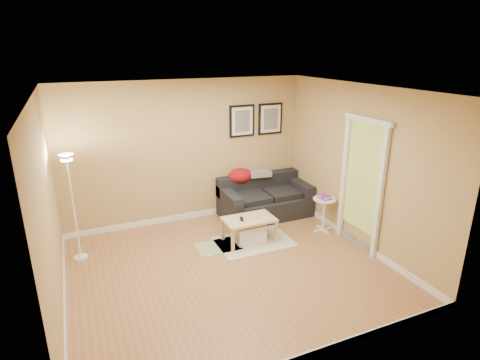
{
  "coord_description": "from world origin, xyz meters",
  "views": [
    {
      "loc": [
        -1.88,
        -4.73,
        3.12
      ],
      "look_at": [
        0.55,
        0.85,
        1.05
      ],
      "focal_mm": 29.39,
      "sensor_mm": 36.0,
      "label": 1
    }
  ],
  "objects": [
    {
      "name": "ceiling",
      "position": [
        0.0,
        0.0,
        2.6
      ],
      "size": [
        4.5,
        4.5,
        0.0
      ],
      "primitive_type": "plane",
      "rotation": [
        3.14,
        0.0,
        0.0
      ],
      "color": "white",
      "rests_on": "wall_back"
    },
    {
      "name": "baseboard_left",
      "position": [
        -2.24,
        0.0,
        0.05
      ],
      "size": [
        0.02,
        4.0,
        0.1
      ],
      "primitive_type": "cube",
      "color": "white",
      "rests_on": "ground"
    },
    {
      "name": "coffee_table",
      "position": [
        0.64,
        0.67,
        0.21
      ],
      "size": [
        0.97,
        0.77,
        0.42
      ],
      "primitive_type": null,
      "rotation": [
        0.0,
        0.0,
        -0.35
      ],
      "color": "#DDBD87",
      "rests_on": "ground"
    },
    {
      "name": "framed_print_right",
      "position": [
        1.68,
        1.98,
        1.8
      ],
      "size": [
        0.5,
        0.04,
        0.6
      ],
      "primitive_type": null,
      "color": "black",
      "rests_on": "wall_back"
    },
    {
      "name": "area_rug",
      "position": [
        0.7,
        0.61,
        0.01
      ],
      "size": [
        1.25,
        0.85,
        0.01
      ],
      "primitive_type": "cube",
      "color": "beige",
      "rests_on": "ground"
    },
    {
      "name": "wall_front",
      "position": [
        0.0,
        -2.0,
        1.3
      ],
      "size": [
        4.5,
        0.0,
        4.5
      ],
      "primitive_type": "plane",
      "rotation": [
        -1.57,
        0.0,
        0.0
      ],
      "color": "tan",
      "rests_on": "ground"
    },
    {
      "name": "wall_back",
      "position": [
        0.0,
        2.0,
        1.3
      ],
      "size": [
        4.5,
        0.0,
        4.5
      ],
      "primitive_type": "plane",
      "rotation": [
        1.57,
        0.0,
        0.0
      ],
      "color": "tan",
      "rests_on": "ground"
    },
    {
      "name": "floor_lamp",
      "position": [
        -2.0,
        1.21,
        0.79
      ],
      "size": [
        0.22,
        0.22,
        1.68
      ],
      "primitive_type": null,
      "color": "white",
      "rests_on": "ground"
    },
    {
      "name": "baseboard_back",
      "position": [
        0.0,
        1.99,
        0.05
      ],
      "size": [
        4.5,
        0.02,
        0.1
      ],
      "primitive_type": "cube",
      "color": "white",
      "rests_on": "ground"
    },
    {
      "name": "red_throw",
      "position": [
        0.98,
        1.84,
        0.77
      ],
      "size": [
        0.48,
        0.36,
        0.28
      ],
      "primitive_type": null,
      "color": "#AA0F1D",
      "rests_on": "sofa"
    },
    {
      "name": "side_table",
      "position": [
        2.02,
        0.52,
        0.31
      ],
      "size": [
        0.4,
        0.4,
        0.61
      ],
      "primitive_type": null,
      "color": "white",
      "rests_on": "ground"
    },
    {
      "name": "framed_print_left",
      "position": [
        1.08,
        1.98,
        1.8
      ],
      "size": [
        0.5,
        0.04,
        0.6
      ],
      "primitive_type": null,
      "color": "black",
      "rests_on": "wall_back"
    },
    {
      "name": "floor",
      "position": [
        0.0,
        0.0,
        0.0
      ],
      "size": [
        4.5,
        4.5,
        0.0
      ],
      "primitive_type": "plane",
      "color": "#A86A48",
      "rests_on": "ground"
    },
    {
      "name": "sofa",
      "position": [
        1.38,
        1.53,
        0.38
      ],
      "size": [
        1.7,
        0.9,
        0.75
      ],
      "primitive_type": null,
      "color": "black",
      "rests_on": "ground"
    },
    {
      "name": "baseboard_front",
      "position": [
        0.0,
        -1.99,
        0.05
      ],
      "size": [
        4.5,
        0.02,
        0.1
      ],
      "primitive_type": "cube",
      "color": "white",
      "rests_on": "ground"
    },
    {
      "name": "plaid_throw",
      "position": [
        1.38,
        1.8,
        0.78
      ],
      "size": [
        0.45,
        0.32,
        0.1
      ],
      "primitive_type": null,
      "rotation": [
        0.0,
        0.0,
        -0.14
      ],
      "color": "tan",
      "rests_on": "sofa"
    },
    {
      "name": "doorway",
      "position": [
        2.2,
        -0.15,
        1.02
      ],
      "size": [
        0.12,
        1.01,
        2.13
      ],
      "primitive_type": null,
      "color": "white",
      "rests_on": "ground"
    },
    {
      "name": "remote_control",
      "position": [
        0.5,
        0.67,
        0.43
      ],
      "size": [
        0.09,
        0.17,
        0.02
      ],
      "primitive_type": "cube",
      "rotation": [
        0.0,
        0.0,
        -0.28
      ],
      "color": "black",
      "rests_on": "coffee_table"
    },
    {
      "name": "wall_left",
      "position": [
        -2.25,
        0.0,
        1.3
      ],
      "size": [
        0.0,
        4.0,
        4.0
      ],
      "primitive_type": "plane",
      "rotation": [
        1.57,
        0.0,
        1.57
      ],
      "color": "tan",
      "rests_on": "ground"
    },
    {
      "name": "wall_right",
      "position": [
        2.25,
        0.0,
        1.3
      ],
      "size": [
        0.0,
        4.0,
        4.0
      ],
      "primitive_type": "plane",
      "rotation": [
        1.57,
        0.0,
        -1.57
      ],
      "color": "tan",
      "rests_on": "ground"
    },
    {
      "name": "baseboard_right",
      "position": [
        2.24,
        0.0,
        0.05
      ],
      "size": [
        0.02,
        4.0,
        0.1
      ],
      "primitive_type": "cube",
      "color": "white",
      "rests_on": "ground"
    },
    {
      "name": "tape_roll",
      "position": [
        0.73,
        0.63,
        0.44
      ],
      "size": [
        0.07,
        0.07,
        0.03
      ],
      "primitive_type": "cylinder",
      "color": "yellow",
      "rests_on": "coffee_table"
    },
    {
      "name": "green_runner",
      "position": [
        0.08,
        0.69,
        0.01
      ],
      "size": [
        0.7,
        0.5,
        0.01
      ],
      "primitive_type": "cube",
      "color": "#668C4C",
      "rests_on": "ground"
    },
    {
      "name": "book_stack",
      "position": [
        2.02,
        0.53,
        0.65
      ],
      "size": [
        0.23,
        0.26,
        0.07
      ],
      "primitive_type": null,
      "rotation": [
        0.0,
        0.0,
        -0.33
      ],
      "color": "#4C36A4",
      "rests_on": "side_table"
    },
    {
      "name": "storage_bin",
      "position": [
        0.64,
        0.67,
        0.16
      ],
      "size": [
        0.51,
        0.38,
        0.32
      ],
      "primitive_type": null,
      "color": "white",
      "rests_on": "ground"
    }
  ]
}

